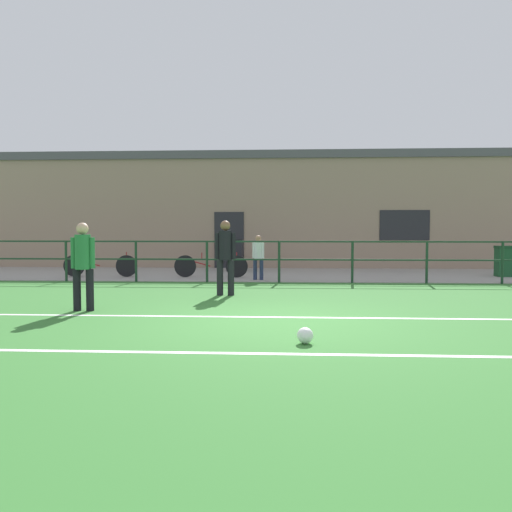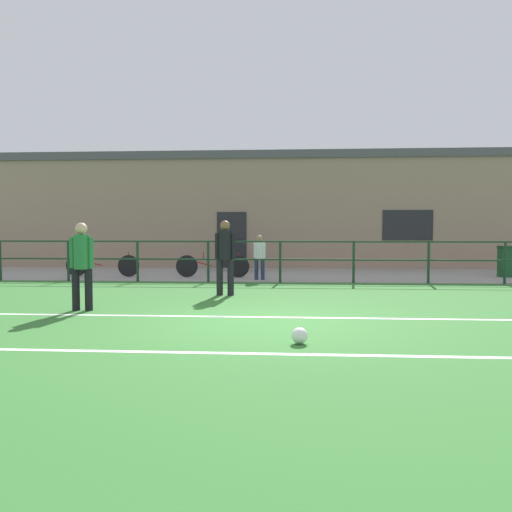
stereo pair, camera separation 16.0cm
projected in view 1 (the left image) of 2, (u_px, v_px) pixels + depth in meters
The scene contains 14 objects.
ground at pixel (274, 322), 8.38m from camera, with size 60.00×44.00×0.04m, color #33702D.
field_line_touchline at pixel (275, 317), 8.73m from camera, with size 36.00×0.11×0.00m, color white.
field_line_hash at pixel (270, 354), 6.18m from camera, with size 36.00×0.11×0.00m, color white.
pavement_strip at pixel (280, 274), 16.85m from camera, with size 48.00×5.00×0.02m, color gray.
perimeter_fence at pixel (279, 255), 14.32m from camera, with size 36.07×0.07×1.15m.
clubhouse_facade at pixel (281, 210), 20.42m from camera, with size 28.00×2.56×4.37m.
player_goalkeeper at pixel (225, 253), 11.55m from camera, with size 0.46×0.29×1.66m.
player_striker at pixel (83, 261), 9.37m from camera, with size 0.44×0.28×1.59m.
soccer_ball_match at pixel (305, 336), 6.72m from camera, with size 0.21×0.21×0.21m, color white.
spectator_child at pixel (258, 255), 14.89m from camera, with size 0.34×0.22×1.27m.
bicycle_parked_0 at pixel (211, 266), 15.65m from camera, with size 2.22×0.04×0.76m.
bicycle_parked_1 at pixel (100, 265), 15.84m from camera, with size 2.29×0.04×0.75m.
trash_bin_0 at pixel (235, 255), 17.83m from camera, with size 0.55×0.46×1.11m.
trash_bin_1 at pixel (505, 261), 15.92m from camera, with size 0.55×0.46×0.94m.
Camera 1 is at (0.17, -8.31, 1.49)m, focal length 36.58 mm.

